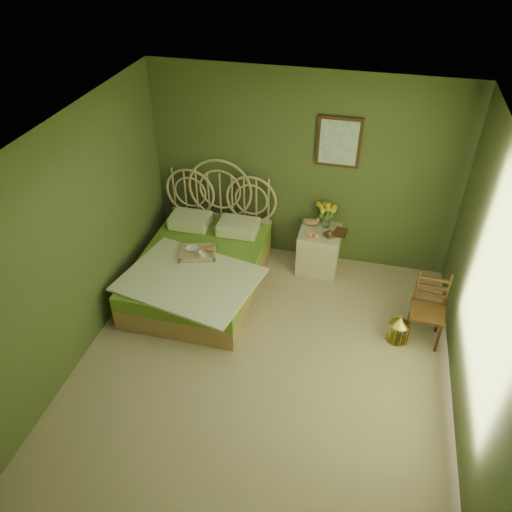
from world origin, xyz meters
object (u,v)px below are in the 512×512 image
(bed, at_px, (201,267))
(chair, at_px, (429,304))
(nightstand, at_px, (320,245))
(birdcage, at_px, (398,329))

(bed, xyz_separation_m, chair, (2.80, -0.23, 0.18))
(nightstand, height_order, birdcage, nightstand)
(bed, xyz_separation_m, birdcage, (2.52, -0.41, -0.13))
(nightstand, xyz_separation_m, birdcage, (1.09, -1.18, -0.19))
(nightstand, relative_size, birdcage, 2.90)
(bed, distance_m, birdcage, 2.56)
(bed, bearing_deg, birdcage, -9.14)
(bed, height_order, chair, bed)
(nightstand, distance_m, chair, 1.70)
(chair, bearing_deg, birdcage, -143.96)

